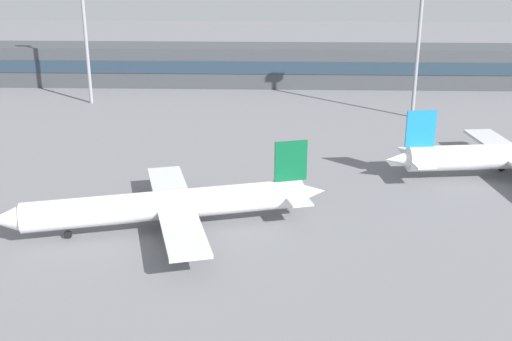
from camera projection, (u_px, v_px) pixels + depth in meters
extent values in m
plane|color=slate|center=(198.00, 191.00, 83.57)|extent=(400.00, 400.00, 0.00)
cube|color=#3F4247|center=(233.00, 65.00, 146.84)|extent=(154.16, 12.00, 9.00)
cube|color=#263847|center=(231.00, 68.00, 141.00)|extent=(146.46, 0.16, 2.80)
cylinder|color=white|center=(167.00, 205.00, 71.63)|extent=(31.50, 11.71, 3.35)
cone|color=white|center=(5.00, 220.00, 67.79)|extent=(4.40, 4.05, 3.18)
cone|color=white|center=(312.00, 192.00, 75.43)|extent=(3.86, 3.16, 2.35)
cube|color=#0C5933|center=(291.00, 161.00, 73.46)|extent=(3.83, 1.34, 4.85)
cube|color=silver|center=(292.00, 192.00, 74.84)|extent=(4.74, 9.16, 0.21)
cube|color=silver|center=(175.00, 206.00, 71.91)|extent=(11.14, 26.64, 0.44)
cylinder|color=gray|center=(171.00, 199.00, 77.18)|extent=(3.19, 2.45, 1.76)
cylinder|color=gray|center=(181.00, 236.00, 67.48)|extent=(3.19, 2.45, 1.76)
cylinder|color=black|center=(68.00, 234.00, 70.01)|extent=(0.94, 0.58, 0.88)
cylinder|color=black|center=(181.00, 215.00, 74.95)|extent=(0.94, 0.58, 0.88)
cylinder|color=black|center=(186.00, 231.00, 70.75)|extent=(0.94, 0.58, 0.88)
cone|color=white|center=(398.00, 159.00, 86.49)|extent=(3.77, 2.85, 2.45)
cube|color=#197FBF|center=(421.00, 129.00, 85.28)|extent=(4.07, 0.81, 5.07)
cube|color=silver|center=(416.00, 158.00, 86.63)|extent=(3.66, 9.46, 0.22)
cylinder|color=gray|center=(499.00, 154.00, 93.58)|extent=(3.15, 2.18, 1.84)
cylinder|color=black|center=(501.00, 168.00, 90.90)|extent=(0.96, 0.48, 0.92)
cylinder|color=gray|center=(418.00, 46.00, 115.29)|extent=(0.70, 0.70, 26.86)
cylinder|color=gray|center=(86.00, 37.00, 125.98)|extent=(0.70, 0.70, 27.09)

